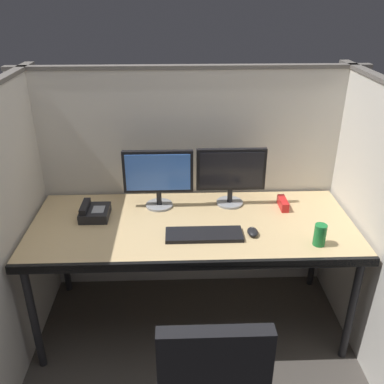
% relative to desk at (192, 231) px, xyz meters
% --- Properties ---
extents(ground_plane, '(8.00, 8.00, 0.00)m').
position_rel_desk_xyz_m(ground_plane, '(0.00, -0.29, -0.69)').
color(ground_plane, '#423D38').
extents(cubicle_partition_rear, '(2.21, 0.06, 1.57)m').
position_rel_desk_xyz_m(cubicle_partition_rear, '(0.00, 0.46, 0.10)').
color(cubicle_partition_rear, beige).
rests_on(cubicle_partition_rear, ground).
extents(cubicle_partition_left, '(0.06, 1.41, 1.57)m').
position_rel_desk_xyz_m(cubicle_partition_left, '(-0.99, -0.09, 0.10)').
color(cubicle_partition_left, beige).
rests_on(cubicle_partition_left, ground).
extents(cubicle_partition_right, '(0.06, 1.41, 1.57)m').
position_rel_desk_xyz_m(cubicle_partition_right, '(0.99, -0.09, 0.10)').
color(cubicle_partition_right, beige).
rests_on(cubicle_partition_right, ground).
extents(desk, '(1.90, 0.80, 0.74)m').
position_rel_desk_xyz_m(desk, '(0.00, 0.00, 0.00)').
color(desk, tan).
rests_on(desk, ground).
extents(monitor_left, '(0.43, 0.17, 0.37)m').
position_rel_desk_xyz_m(monitor_left, '(-0.20, 0.23, 0.27)').
color(monitor_left, gray).
rests_on(monitor_left, desk).
extents(monitor_right, '(0.43, 0.17, 0.37)m').
position_rel_desk_xyz_m(monitor_right, '(0.25, 0.25, 0.27)').
color(monitor_right, gray).
rests_on(monitor_right, desk).
extents(keyboard_main, '(0.43, 0.15, 0.02)m').
position_rel_desk_xyz_m(keyboard_main, '(0.06, -0.14, 0.06)').
color(keyboard_main, black).
rests_on(keyboard_main, desk).
extents(computer_mouse, '(0.06, 0.10, 0.04)m').
position_rel_desk_xyz_m(computer_mouse, '(0.33, -0.13, 0.07)').
color(computer_mouse, black).
rests_on(computer_mouse, desk).
extents(red_stapler, '(0.04, 0.15, 0.06)m').
position_rel_desk_xyz_m(red_stapler, '(0.58, 0.19, 0.08)').
color(red_stapler, red).
rests_on(red_stapler, desk).
extents(soda_can, '(0.07, 0.07, 0.12)m').
position_rel_desk_xyz_m(soda_can, '(0.67, -0.24, 0.11)').
color(soda_can, '#197233').
rests_on(soda_can, desk).
extents(desk_phone, '(0.17, 0.19, 0.09)m').
position_rel_desk_xyz_m(desk_phone, '(-0.59, 0.11, 0.08)').
color(desk_phone, black).
rests_on(desk_phone, desk).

